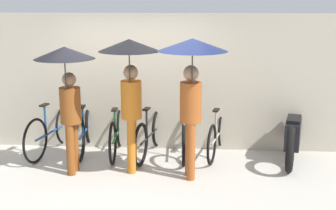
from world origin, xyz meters
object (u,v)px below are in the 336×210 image
parked_bicycle_2 (117,134)px  parked_bicycle_4 (184,135)px  parked_bicycle_0 (52,131)px  parked_bicycle_1 (85,130)px  pedestrian_leading (67,78)px  pedestrian_center (130,72)px  motorcycle (293,136)px  parked_bicycle_5 (217,135)px  pedestrian_trailing (192,70)px  parked_bicycle_3 (150,134)px

parked_bicycle_2 → parked_bicycle_4: size_ratio=0.97×
parked_bicycle_0 → parked_bicycle_1: 0.58m
parked_bicycle_1 → parked_bicycle_4: size_ratio=1.01×
pedestrian_leading → pedestrian_center: 0.94m
motorcycle → parked_bicycle_2: bearing=103.5°
parked_bicycle_1 → parked_bicycle_5: (2.32, -0.01, -0.04)m
parked_bicycle_0 → parked_bicycle_5: (2.90, 0.07, -0.03)m
parked_bicycle_1 → parked_bicycle_5: bearing=-93.6°
pedestrian_leading → motorcycle: bearing=-160.2°
pedestrian_center → parked_bicycle_2: bearing=-67.2°
parked_bicycle_2 → pedestrian_trailing: (1.31, -1.07, 1.29)m
pedestrian_center → motorcycle: 2.99m
parked_bicycle_0 → parked_bicycle_5: size_ratio=1.11×
parked_bicycle_1 → pedestrian_center: size_ratio=0.84×
pedestrian_leading → pedestrian_trailing: size_ratio=0.94×
pedestrian_trailing → pedestrian_center: bearing=-20.9°
parked_bicycle_3 → pedestrian_leading: 1.89m
parked_bicycle_5 → pedestrian_trailing: size_ratio=0.77×
parked_bicycle_5 → pedestrian_trailing: pedestrian_trailing is taller
parked_bicycle_1 → pedestrian_leading: size_ratio=0.88×
parked_bicycle_1 → parked_bicycle_2: size_ratio=1.05×
parked_bicycle_5 → pedestrian_center: size_ratio=0.78×
pedestrian_center → pedestrian_trailing: bearing=165.3°
parked_bicycle_3 → parked_bicycle_4: parked_bicycle_4 is taller
parked_bicycle_2 → parked_bicycle_5: size_ratio=1.03×
parked_bicycle_5 → pedestrian_leading: pedestrian_leading is taller
parked_bicycle_0 → pedestrian_leading: size_ratio=0.91×
parked_bicycle_1 → parked_bicycle_4: parked_bicycle_1 is taller
parked_bicycle_2 → pedestrian_leading: (-0.54, -0.99, 1.14)m
parked_bicycle_1 → motorcycle: parked_bicycle_1 is taller
parked_bicycle_3 → parked_bicycle_5: bearing=-74.3°
motorcycle → pedestrian_trailing: bearing=135.5°
parked_bicycle_1 → parked_bicycle_4: bearing=-95.2°
parked_bicycle_2 → pedestrian_leading: size_ratio=0.84×
parked_bicycle_1 → motorcycle: (3.59, -0.14, 0.01)m
parked_bicycle_5 → pedestrian_leading: 2.78m
parked_bicycle_4 → pedestrian_leading: (-1.70, -1.05, 1.16)m
pedestrian_center → pedestrian_trailing: size_ratio=0.98×
parked_bicycle_4 → pedestrian_center: size_ratio=0.83×
pedestrian_center → motorcycle: (2.62, 0.82, -1.19)m
parked_bicycle_3 → parked_bicycle_4: 0.58m
parked_bicycle_3 → parked_bicycle_5: (1.16, 0.10, -0.01)m
pedestrian_center → motorcycle: size_ratio=1.06×
parked_bicycle_1 → parked_bicycle_5: size_ratio=1.07×
parked_bicycle_1 → pedestrian_trailing: 2.56m
pedestrian_center → motorcycle: pedestrian_center is taller
parked_bicycle_5 → motorcycle: size_ratio=0.82×
parked_bicycle_0 → parked_bicycle_1: size_ratio=1.03×
parked_bicycle_0 → parked_bicycle_4: (2.32, 0.02, -0.04)m
parked_bicycle_4 → motorcycle: bearing=-95.0°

